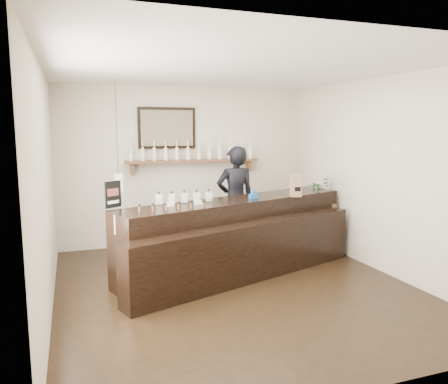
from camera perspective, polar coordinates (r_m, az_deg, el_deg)
name	(u,v)px	position (r m, az deg, el deg)	size (l,w,h in m)	color
ground	(235,287)	(5.90, 1.44, -12.27)	(5.00, 5.00, 0.00)	black
room_shell	(235,158)	(5.54, 1.51, 4.46)	(5.00, 5.00, 5.00)	beige
back_wall_decor	(180,147)	(7.76, -5.82, 5.91)	(2.66, 0.96, 1.69)	brown
counter	(240,239)	(6.35, 2.11, -6.11)	(3.78, 2.16, 1.22)	black
promo_sign	(113,194)	(5.85, -14.30, -0.31)	(0.22, 0.15, 0.35)	black
paper_bag	(296,186)	(6.68, 9.37, 0.84)	(0.17, 0.14, 0.34)	olive
tape_dispenser	(254,195)	(6.44, 3.89, -0.44)	(0.15, 0.09, 0.12)	#1962B1
side_cabinet	(318,225)	(7.72, 12.14, -4.29)	(0.50, 0.63, 0.83)	brown
potted_plant	(319,190)	(7.61, 12.28, 0.31)	(0.38, 0.33, 0.42)	#29682D
shopkeeper	(235,193)	(7.26, 1.49, -0.11)	(0.74, 0.48, 2.02)	black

